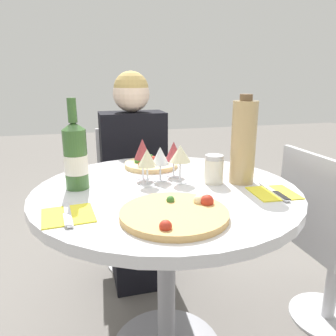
{
  "coord_description": "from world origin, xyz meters",
  "views": [
    {
      "loc": [
        -0.29,
        -1.12,
        1.15
      ],
      "look_at": [
        -0.02,
        -0.09,
        0.85
      ],
      "focal_mm": 35.0,
      "sensor_mm": 36.0,
      "label": 1
    }
  ],
  "objects_px": {
    "dining_table": "(166,221)",
    "chair_empty_side": "(327,244)",
    "pizza_large": "(176,213)",
    "tall_carafe": "(243,142)",
    "seated_diner": "(136,186)",
    "wine_bottle": "(76,156)",
    "chair_behind_diner": "(133,199)"
  },
  "relations": [
    {
      "from": "pizza_large",
      "to": "tall_carafe",
      "type": "xyz_separation_m",
      "value": [
        0.34,
        0.25,
        0.15
      ]
    },
    {
      "from": "dining_table",
      "to": "chair_empty_side",
      "type": "xyz_separation_m",
      "value": [
        0.76,
        -0.01,
        -0.2
      ]
    },
    {
      "from": "chair_behind_diner",
      "to": "tall_carafe",
      "type": "distance_m",
      "value": 1.0
    },
    {
      "from": "seated_diner",
      "to": "chair_empty_side",
      "type": "xyz_separation_m",
      "value": [
        0.77,
        -0.67,
        -0.13
      ]
    },
    {
      "from": "dining_table",
      "to": "chair_empty_side",
      "type": "relative_size",
      "value": 1.17
    },
    {
      "from": "pizza_large",
      "to": "wine_bottle",
      "type": "relative_size",
      "value": 0.98
    },
    {
      "from": "chair_empty_side",
      "to": "wine_bottle",
      "type": "height_order",
      "value": "wine_bottle"
    },
    {
      "from": "seated_diner",
      "to": "wine_bottle",
      "type": "distance_m",
      "value": 0.74
    },
    {
      "from": "dining_table",
      "to": "seated_diner",
      "type": "bearing_deg",
      "value": 90.67
    },
    {
      "from": "chair_behind_diner",
      "to": "chair_empty_side",
      "type": "bearing_deg",
      "value": 133.57
    },
    {
      "from": "chair_behind_diner",
      "to": "pizza_large",
      "type": "bearing_deg",
      "value": 88.21
    },
    {
      "from": "dining_table",
      "to": "wine_bottle",
      "type": "height_order",
      "value": "wine_bottle"
    },
    {
      "from": "chair_empty_side",
      "to": "tall_carafe",
      "type": "xyz_separation_m",
      "value": [
        -0.46,
        -0.0,
        0.5
      ]
    },
    {
      "from": "chair_empty_side",
      "to": "tall_carafe",
      "type": "height_order",
      "value": "tall_carafe"
    },
    {
      "from": "pizza_large",
      "to": "tall_carafe",
      "type": "distance_m",
      "value": 0.45
    },
    {
      "from": "chair_behind_diner",
      "to": "tall_carafe",
      "type": "xyz_separation_m",
      "value": [
        0.31,
        -0.81,
        0.5
      ]
    },
    {
      "from": "chair_behind_diner",
      "to": "seated_diner",
      "type": "relative_size",
      "value": 0.71
    },
    {
      "from": "seated_diner",
      "to": "chair_behind_diner",
      "type": "bearing_deg",
      "value": -90.0
    },
    {
      "from": "wine_bottle",
      "to": "tall_carafe",
      "type": "height_order",
      "value": "tall_carafe"
    },
    {
      "from": "chair_empty_side",
      "to": "dining_table",
      "type": "bearing_deg",
      "value": -90.67
    },
    {
      "from": "dining_table",
      "to": "wine_bottle",
      "type": "xyz_separation_m",
      "value": [
        -0.32,
        0.08,
        0.26
      ]
    },
    {
      "from": "chair_behind_diner",
      "to": "seated_diner",
      "type": "xyz_separation_m",
      "value": [
        -0.0,
        -0.14,
        0.13
      ]
    },
    {
      "from": "dining_table",
      "to": "seated_diner",
      "type": "relative_size",
      "value": 0.83
    },
    {
      "from": "dining_table",
      "to": "pizza_large",
      "type": "height_order",
      "value": "pizza_large"
    },
    {
      "from": "dining_table",
      "to": "chair_empty_side",
      "type": "bearing_deg",
      "value": -0.67
    },
    {
      "from": "wine_bottle",
      "to": "chair_behind_diner",
      "type": "bearing_deg",
      "value": 66.56
    },
    {
      "from": "dining_table",
      "to": "pizza_large",
      "type": "xyz_separation_m",
      "value": [
        -0.04,
        -0.26,
        0.15
      ]
    },
    {
      "from": "chair_behind_diner",
      "to": "wine_bottle",
      "type": "xyz_separation_m",
      "value": [
        -0.31,
        -0.72,
        0.46
      ]
    },
    {
      "from": "seated_diner",
      "to": "tall_carafe",
      "type": "height_order",
      "value": "seated_diner"
    },
    {
      "from": "seated_diner",
      "to": "pizza_large",
      "type": "height_order",
      "value": "seated_diner"
    },
    {
      "from": "pizza_large",
      "to": "chair_behind_diner",
      "type": "bearing_deg",
      "value": 88.21
    },
    {
      "from": "seated_diner",
      "to": "chair_empty_side",
      "type": "relative_size",
      "value": 1.4
    }
  ]
}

